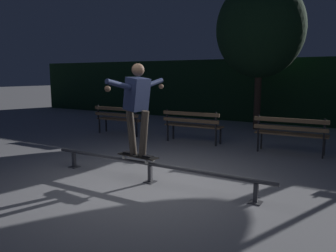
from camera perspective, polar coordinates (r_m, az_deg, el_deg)
ground_plane at (r=5.67m, az=-3.58°, el=-9.80°), size 90.00×90.00×0.00m
hedge_backdrop at (r=13.48m, az=17.87°, el=5.79°), size 24.00×1.20×2.42m
grind_rail at (r=5.66m, az=-3.09°, el=-6.96°), size 4.25×0.18×0.35m
skateboard at (r=5.77m, az=-5.18°, el=-5.16°), size 0.80×0.28×0.09m
skateboarder at (r=5.61m, az=-5.29°, el=4.15°), size 0.63×1.40×1.56m
park_bench_leftmost at (r=10.22m, az=-8.42°, el=1.52°), size 1.61×0.46×0.88m
park_bench_left_center at (r=8.86m, az=4.19°, el=0.49°), size 1.61×0.46×0.88m
park_bench_right_center at (r=8.06m, az=20.23°, el=-0.84°), size 1.61×0.46×0.88m
tree_behind_benches at (r=11.51m, az=15.51°, el=15.63°), size 2.81×2.81×4.80m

